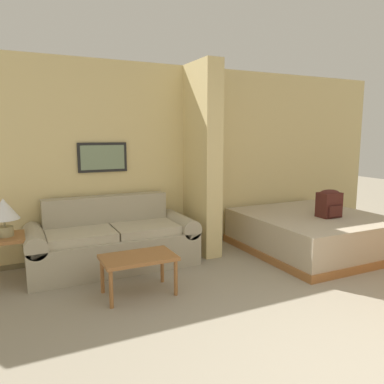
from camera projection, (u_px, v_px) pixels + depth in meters
wall_back at (182, 159)px, 5.47m from camera, size 7.21×0.16×2.60m
wall_partition_pillar at (202, 160)px, 5.14m from camera, size 0.24×0.74×2.60m
couch at (113, 242)px, 4.70m from camera, size 2.06×0.84×0.86m
coffee_table at (138, 261)px, 3.85m from camera, size 0.75×0.47×0.41m
side_table at (6, 243)px, 4.12m from camera, size 0.50×0.50×0.54m
table_lamp at (4, 211)px, 4.06m from camera, size 0.32×0.32×0.42m
bed at (311, 232)px, 5.35m from camera, size 1.79×1.92×0.52m
backpack at (329, 203)px, 5.12m from camera, size 0.30×0.24×0.38m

